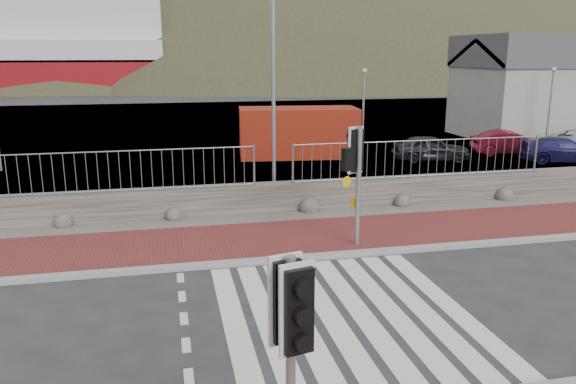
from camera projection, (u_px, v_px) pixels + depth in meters
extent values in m
plane|color=#28282B|center=(346.00, 315.00, 10.61)|extent=(220.00, 220.00, 0.00)
cube|color=maroon|center=(293.00, 238.00, 14.86)|extent=(40.00, 3.00, 0.08)
cube|color=gray|center=(307.00, 258.00, 13.44)|extent=(40.00, 0.25, 0.12)
cube|color=silver|center=(235.00, 326.00, 10.17)|extent=(0.42, 5.60, 0.01)
cube|color=silver|center=(268.00, 323.00, 10.29)|extent=(0.42, 5.60, 0.01)
cube|color=silver|center=(300.00, 319.00, 10.42)|extent=(0.42, 5.60, 0.01)
cube|color=silver|center=(331.00, 316.00, 10.54)|extent=(0.42, 5.60, 0.01)
cube|color=silver|center=(361.00, 313.00, 10.67)|extent=(0.42, 5.60, 0.01)
cube|color=silver|center=(390.00, 310.00, 10.79)|extent=(0.42, 5.60, 0.01)
cube|color=silver|center=(419.00, 307.00, 10.92)|extent=(0.42, 5.60, 0.01)
cube|color=silver|center=(447.00, 304.00, 11.04)|extent=(0.42, 5.60, 0.01)
cube|color=#59544C|center=(278.00, 218.00, 16.76)|extent=(40.00, 1.50, 0.06)
cube|color=#413D35|center=(273.00, 198.00, 17.42)|extent=(40.00, 0.60, 0.90)
cylinder|color=gray|center=(107.00, 152.00, 15.88)|extent=(8.40, 0.04, 0.04)
cylinder|color=gray|center=(254.00, 166.00, 16.90)|extent=(0.07, 0.07, 1.20)
cylinder|color=gray|center=(421.00, 141.00, 17.87)|extent=(8.40, 0.04, 0.04)
cylinder|color=gray|center=(293.00, 164.00, 17.15)|extent=(0.07, 0.07, 1.20)
cylinder|color=gray|center=(536.00, 154.00, 18.89)|extent=(0.07, 0.07, 1.20)
cube|color=#4C4C4F|center=(214.00, 128.00, 37.05)|extent=(120.00, 40.00, 0.50)
cube|color=#3F4C54|center=(189.00, 92.00, 70.23)|extent=(220.00, 50.00, 0.05)
cube|color=silver|center=(36.00, 18.00, 69.05)|extent=(30.00, 12.00, 6.00)
cube|color=#9E9E99|center=(564.00, 102.00, 33.14)|extent=(12.00, 6.00, 4.00)
cube|color=#4C4C51|center=(570.00, 51.00, 32.44)|extent=(12.20, 6.20, 1.80)
ellipsoid|color=#313620|center=(98.00, 202.00, 95.63)|extent=(106.40, 68.40, 76.00)
ellipsoid|color=#313620|center=(349.00, 220.00, 106.44)|extent=(140.00, 90.00, 100.00)
ellipsoid|color=#313620|center=(560.00, 178.00, 114.35)|extent=(112.00, 72.00, 80.00)
cylinder|color=gray|center=(291.00, 375.00, 6.15)|extent=(0.11, 0.11, 2.77)
cube|color=black|center=(291.00, 304.00, 5.95)|extent=(0.44, 0.32, 1.04)
sphere|color=#0CE53F|center=(291.00, 330.00, 6.02)|extent=(0.15, 0.15, 0.15)
cylinder|color=gray|center=(358.00, 188.00, 13.92)|extent=(0.12, 0.12, 3.10)
cube|color=#D49D0C|center=(358.00, 203.00, 14.01)|extent=(0.18, 0.14, 0.24)
cube|color=black|center=(360.00, 151.00, 13.69)|extent=(0.51, 0.41, 1.16)
sphere|color=#0CE53F|center=(359.00, 164.00, 13.77)|extent=(0.17, 0.17, 0.17)
cube|color=black|center=(347.00, 159.00, 13.52)|extent=(0.29, 0.26, 0.55)
cylinder|color=gray|center=(274.00, 95.00, 17.47)|extent=(0.12, 0.12, 7.11)
cube|color=maroon|center=(298.00, 132.00, 26.60)|extent=(5.75, 2.89, 2.30)
imported|color=black|center=(431.00, 148.00, 25.61)|extent=(3.66, 2.01, 1.18)
imported|color=#540C18|center=(510.00, 143.00, 27.07)|extent=(3.76, 2.16, 1.17)
imported|color=#181646|center=(564.00, 150.00, 25.23)|extent=(4.15, 2.76, 1.12)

